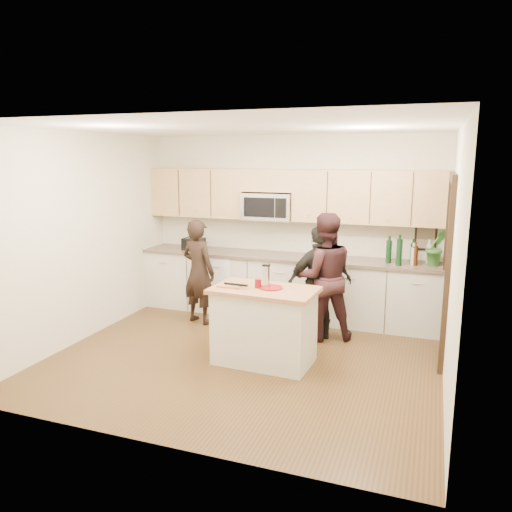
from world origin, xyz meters
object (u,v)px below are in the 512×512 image
(woman_center, at_px, (324,277))
(woman_left, at_px, (199,272))
(woman_right, at_px, (320,283))
(island, at_px, (264,325))
(toaster, at_px, (194,244))

(woman_center, bearing_deg, woman_left, -25.02)
(woman_right, bearing_deg, island, 34.42)
(woman_center, bearing_deg, toaster, -41.49)
(toaster, bearing_deg, woman_right, -18.30)
(island, relative_size, toaster, 3.89)
(woman_left, xyz_separation_m, woman_center, (1.83, -0.03, 0.08))
(woman_center, bearing_deg, island, 41.20)
(woman_right, bearing_deg, toaster, -50.93)
(woman_center, bearing_deg, woman_right, -2.74)
(toaster, xyz_separation_m, woman_left, (0.41, -0.67, -0.27))
(woman_left, bearing_deg, woman_right, -165.59)
(woman_right, bearing_deg, woman_left, -34.28)
(toaster, bearing_deg, island, -44.32)
(woman_left, bearing_deg, toaster, -42.60)
(island, relative_size, woman_left, 0.82)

